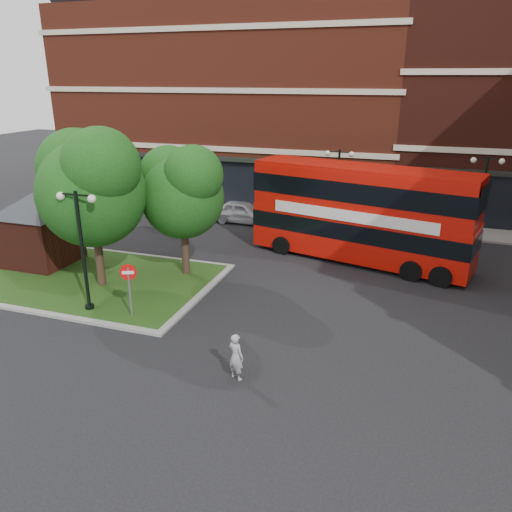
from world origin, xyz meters
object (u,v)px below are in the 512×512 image
(bus, at_px, (361,208))
(car_silver, at_px, (243,212))
(woman, at_px, (236,357))
(car_white, at_px, (375,218))

(bus, xyz_separation_m, car_silver, (-8.07, 4.72, -2.09))
(bus, distance_m, car_silver, 9.58)
(woman, bearing_deg, car_silver, -48.54)
(bus, relative_size, car_silver, 2.74)
(car_silver, bearing_deg, bus, -119.50)
(car_silver, distance_m, car_white, 8.44)
(woman, distance_m, car_silver, 17.88)
(bus, height_order, woman, bus)
(woman, xyz_separation_m, car_silver, (-5.92, 16.87, -0.07))
(bus, xyz_separation_m, woman, (-2.15, -12.15, -2.02))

